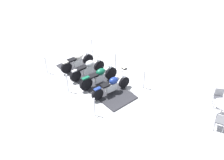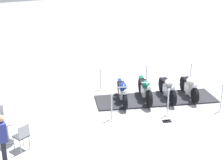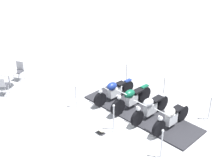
{
  "view_description": "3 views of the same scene",
  "coord_description": "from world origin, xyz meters",
  "px_view_note": "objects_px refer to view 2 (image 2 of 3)",
  "views": [
    {
      "loc": [
        -9.11,
        -5.34,
        7.59
      ],
      "look_at": [
        -0.57,
        -1.36,
        0.82
      ],
      "focal_mm": 38.86,
      "sensor_mm": 36.0,
      "label": 1
    },
    {
      "loc": [
        9.78,
        -9.03,
        5.6
      ],
      "look_at": [
        -0.77,
        -1.76,
        1.03
      ],
      "focal_mm": 53.13,
      "sensor_mm": 36.0,
      "label": 2
    },
    {
      "loc": [
        10.48,
        2.58,
        7.06
      ],
      "look_at": [
        -0.32,
        -1.34,
        1.14
      ],
      "focal_mm": 50.18,
      "sensor_mm": 36.0,
      "label": 3
    }
  ],
  "objects_px": {
    "info_placard": "(167,120)",
    "stanchion_left_front": "(100,83)",
    "cafe_table": "(7,125)",
    "motorcycle_navy": "(122,91)",
    "stanchion_right_mid": "(168,106)",
    "motorcycle_chrome": "(168,88)",
    "bystander_person": "(2,136)",
    "motorcycle_forest": "(145,89)",
    "stanchion_right_rear": "(221,103)",
    "stanchion_left_rear": "(190,78)",
    "stanchion_left_mid": "(146,79)",
    "cafe_chair_near_table": "(22,135)",
    "stanchion_right_front": "(112,112)",
    "motorcycle_cream": "(189,86)"
  },
  "relations": [
    {
      "from": "motorcycle_navy",
      "to": "motorcycle_cream",
      "type": "bearing_deg",
      "value": 93.51
    },
    {
      "from": "stanchion_left_front",
      "to": "info_placard",
      "type": "bearing_deg",
      "value": 4.4
    },
    {
      "from": "cafe_chair_near_table",
      "to": "bystander_person",
      "type": "bearing_deg",
      "value": 106.59
    },
    {
      "from": "info_placard",
      "to": "cafe_table",
      "type": "relative_size",
      "value": 0.46
    },
    {
      "from": "motorcycle_navy",
      "to": "info_placard",
      "type": "relative_size",
      "value": 5.29
    },
    {
      "from": "stanchion_right_mid",
      "to": "bystander_person",
      "type": "bearing_deg",
      "value": -92.44
    },
    {
      "from": "stanchion_left_mid",
      "to": "stanchion_left_rear",
      "type": "relative_size",
      "value": 1.06
    },
    {
      "from": "stanchion_left_rear",
      "to": "cafe_chair_near_table",
      "type": "relative_size",
      "value": 1.16
    },
    {
      "from": "motorcycle_chrome",
      "to": "info_placard",
      "type": "height_order",
      "value": "motorcycle_chrome"
    },
    {
      "from": "stanchion_left_mid",
      "to": "cafe_table",
      "type": "distance_m",
      "value": 7.16
    },
    {
      "from": "motorcycle_cream",
      "to": "bystander_person",
      "type": "distance_m",
      "value": 8.23
    },
    {
      "from": "motorcycle_navy",
      "to": "stanchion_right_mid",
      "type": "bearing_deg",
      "value": 47.71
    },
    {
      "from": "bystander_person",
      "to": "stanchion_right_mid",
      "type": "bearing_deg",
      "value": 2.09
    },
    {
      "from": "stanchion_right_front",
      "to": "cafe_chair_near_table",
      "type": "bearing_deg",
      "value": -86.74
    },
    {
      "from": "stanchion_left_rear",
      "to": "stanchion_left_front",
      "type": "height_order",
      "value": "stanchion_left_rear"
    },
    {
      "from": "motorcycle_chrome",
      "to": "stanchion_right_mid",
      "type": "height_order",
      "value": "stanchion_right_mid"
    },
    {
      "from": "stanchion_left_mid",
      "to": "stanchion_left_rear",
      "type": "distance_m",
      "value": 2.19
    },
    {
      "from": "stanchion_right_rear",
      "to": "cafe_table",
      "type": "height_order",
      "value": "stanchion_right_rear"
    },
    {
      "from": "motorcycle_chrome",
      "to": "motorcycle_cream",
      "type": "distance_m",
      "value": 0.98
    },
    {
      "from": "stanchion_left_front",
      "to": "cafe_chair_near_table",
      "type": "relative_size",
      "value": 1.14
    },
    {
      "from": "motorcycle_cream",
      "to": "stanchion_left_front",
      "type": "relative_size",
      "value": 1.86
    },
    {
      "from": "motorcycle_chrome",
      "to": "stanchion_left_front",
      "type": "relative_size",
      "value": 1.96
    },
    {
      "from": "motorcycle_navy",
      "to": "stanchion_right_front",
      "type": "xyz_separation_m",
      "value": [
        1.07,
        -1.28,
        -0.19
      ]
    },
    {
      "from": "stanchion_left_mid",
      "to": "stanchion_right_rear",
      "type": "xyz_separation_m",
      "value": [
        3.74,
        0.69,
        -0.06
      ]
    },
    {
      "from": "stanchion_right_front",
      "to": "cafe_chair_near_table",
      "type": "height_order",
      "value": "stanchion_right_front"
    },
    {
      "from": "stanchion_left_rear",
      "to": "stanchion_right_rear",
      "type": "height_order",
      "value": "stanchion_right_rear"
    },
    {
      "from": "stanchion_left_mid",
      "to": "bystander_person",
      "type": "height_order",
      "value": "bystander_person"
    },
    {
      "from": "cafe_table",
      "to": "motorcycle_navy",
      "type": "bearing_deg",
      "value": 95.52
    },
    {
      "from": "stanchion_right_mid",
      "to": "cafe_table",
      "type": "distance_m",
      "value": 5.93
    },
    {
      "from": "motorcycle_navy",
      "to": "stanchion_right_rear",
      "type": "height_order",
      "value": "stanchion_right_rear"
    },
    {
      "from": "stanchion_right_mid",
      "to": "cafe_table",
      "type": "bearing_deg",
      "value": -104.73
    },
    {
      "from": "motorcycle_navy",
      "to": "motorcycle_chrome",
      "type": "xyz_separation_m",
      "value": [
        0.82,
        1.8,
        0.02
      ]
    },
    {
      "from": "motorcycle_navy",
      "to": "stanchion_right_rear",
      "type": "xyz_separation_m",
      "value": [
        2.91,
        2.7,
        -0.16
      ]
    },
    {
      "from": "motorcycle_navy",
      "to": "stanchion_left_mid",
      "type": "relative_size",
      "value": 1.84
    },
    {
      "from": "motorcycle_navy",
      "to": "bystander_person",
      "type": "xyz_separation_m",
      "value": [
        1.73,
        -5.51,
        0.44
      ]
    },
    {
      "from": "motorcycle_forest",
      "to": "bystander_person",
      "type": "relative_size",
      "value": 1.29
    },
    {
      "from": "motorcycle_chrome",
      "to": "stanchion_right_rear",
      "type": "distance_m",
      "value": 2.29
    },
    {
      "from": "stanchion_left_front",
      "to": "cafe_chair_near_table",
      "type": "xyz_separation_m",
      "value": [
        3.02,
        -4.82,
        0.19
      ]
    },
    {
      "from": "stanchion_right_mid",
      "to": "bystander_person",
      "type": "height_order",
      "value": "bystander_person"
    },
    {
      "from": "bystander_person",
      "to": "stanchion_left_rear",
      "type": "bearing_deg",
      "value": 14.29
    },
    {
      "from": "stanchion_left_front",
      "to": "bystander_person",
      "type": "relative_size",
      "value": 0.64
    },
    {
      "from": "motorcycle_navy",
      "to": "stanchion_right_front",
      "type": "relative_size",
      "value": 1.89
    },
    {
      "from": "info_placard",
      "to": "motorcycle_cream",
      "type": "bearing_deg",
      "value": -129.38
    },
    {
      "from": "stanchion_left_mid",
      "to": "motorcycle_forest",
      "type": "bearing_deg",
      "value": -42.16
    },
    {
      "from": "stanchion_left_mid",
      "to": "stanchion_left_rear",
      "type": "xyz_separation_m",
      "value": [
        0.92,
        1.99,
        -0.09
      ]
    },
    {
      "from": "motorcycle_forest",
      "to": "bystander_person",
      "type": "xyz_separation_m",
      "value": [
        1.33,
        -6.42,
        0.42
      ]
    },
    {
      "from": "cafe_table",
      "to": "cafe_chair_near_table",
      "type": "distance_m",
      "value": 0.82
    },
    {
      "from": "stanchion_right_rear",
      "to": "motorcycle_chrome",
      "type": "bearing_deg",
      "value": -156.6
    },
    {
      "from": "stanchion_left_rear",
      "to": "stanchion_right_mid",
      "type": "xyz_separation_m",
      "value": [
        1.9,
        -3.29,
        0.08
      ]
    },
    {
      "from": "info_placard",
      "to": "stanchion_left_front",
      "type": "bearing_deg",
      "value": -60.81
    }
  ]
}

